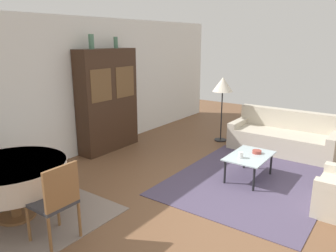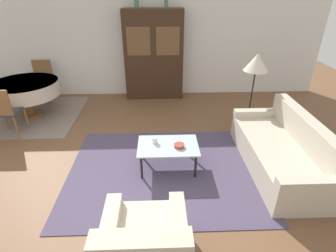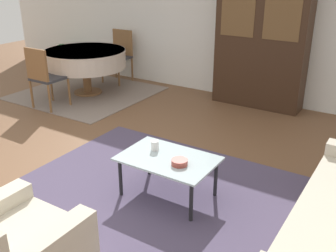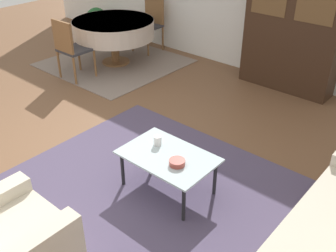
{
  "view_description": "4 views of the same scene",
  "coord_description": "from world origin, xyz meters",
  "views": [
    {
      "loc": [
        -3.86,
        -1.5,
        2.3
      ],
      "look_at": [
        0.2,
        1.4,
        0.95
      ],
      "focal_mm": 35.0,
      "sensor_mm": 36.0,
      "label": 1
    },
    {
      "loc": [
        0.94,
        -2.96,
        2.55
      ],
      "look_at": [
        1.06,
        0.36,
        0.75
      ],
      "focal_mm": 28.0,
      "sensor_mm": 36.0,
      "label": 2
    },
    {
      "loc": [
        2.85,
        -2.45,
        2.15
      ],
      "look_at": [
        1.06,
        0.36,
        0.75
      ],
      "focal_mm": 42.0,
      "sensor_mm": 36.0,
      "label": 3
    },
    {
      "loc": [
        3.09,
        -1.99,
        2.6
      ],
      "look_at": [
        1.06,
        0.36,
        0.75
      ],
      "focal_mm": 42.0,
      "sensor_mm": 36.0,
      "label": 4
    }
  ],
  "objects": [
    {
      "name": "dining_chair_near",
      "position": [
        -1.88,
        1.46,
        0.55
      ],
      "size": [
        0.44,
        0.44,
        0.96
      ],
      "color": "brown",
      "rests_on": "dining_rug"
    },
    {
      "name": "coffee_table",
      "position": [
        1.06,
        0.36,
        0.38
      ],
      "size": [
        0.91,
        0.61,
        0.41
      ],
      "color": "black",
      "rests_on": "area_rug"
    },
    {
      "name": "bowl",
      "position": [
        1.23,
        0.3,
        0.45
      ],
      "size": [
        0.15,
        0.15,
        0.05
      ],
      "color": "#9E4238",
      "rests_on": "coffee_table"
    },
    {
      "name": "display_cabinet",
      "position": [
        0.83,
        3.39,
        1.05
      ],
      "size": [
        1.39,
        0.4,
        2.09
      ],
      "color": "#382316",
      "rests_on": "ground_plane"
    },
    {
      "name": "area_rug",
      "position": [
        1.0,
        0.29,
        0.01
      ],
      "size": [
        2.91,
        2.34,
        0.01
      ],
      "color": "#4C425B",
      "rests_on": "ground_plane"
    },
    {
      "name": "potted_plant",
      "position": [
        -3.28,
        3.16,
        0.32
      ],
      "size": [
        0.44,
        0.44,
        0.59
      ],
      "color": "#4C4C51",
      "rests_on": "ground_plane"
    },
    {
      "name": "cup",
      "position": [
        0.86,
        0.43,
        0.47
      ],
      "size": [
        0.08,
        0.08,
        0.1
      ],
      "color": "white",
      "rests_on": "coffee_table"
    },
    {
      "name": "dining_chair_far",
      "position": [
        -1.88,
        3.28,
        0.55
      ],
      "size": [
        0.44,
        0.44,
        0.96
      ],
      "rotation": [
        0.0,
        0.0,
        3.14
      ],
      "color": "brown",
      "rests_on": "dining_rug"
    },
    {
      "name": "dining_table",
      "position": [
        -1.88,
        2.37,
        0.61
      ],
      "size": [
        1.38,
        1.38,
        0.75
      ],
      "color": "brown",
      "rests_on": "dining_rug"
    },
    {
      "name": "ground_plane",
      "position": [
        0.0,
        0.0,
        0.0
      ],
      "size": [
        14.0,
        14.0,
        0.0
      ],
      "primitive_type": "plane",
      "color": "brown"
    },
    {
      "name": "dining_rug",
      "position": [
        -1.9,
        2.35,
        0.01
      ],
      "size": [
        2.12,
        2.08,
        0.01
      ],
      "color": "gray",
      "rests_on": "ground_plane"
    }
  ]
}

